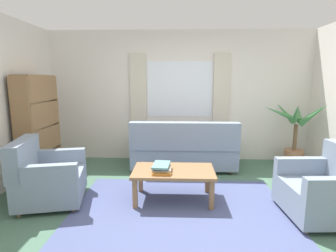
{
  "coord_description": "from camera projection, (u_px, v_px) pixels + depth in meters",
  "views": [
    {
      "loc": [
        -0.03,
        -3.16,
        1.66
      ],
      "look_at": [
        -0.18,
        0.7,
        0.97
      ],
      "focal_mm": 28.29,
      "sensor_mm": 36.0,
      "label": 1
    }
  ],
  "objects": [
    {
      "name": "wall_back",
      "position": [
        180.0,
        96.0,
        5.4
      ],
      "size": [
        5.32,
        0.12,
        2.6
      ],
      "primitive_type": "cube",
      "color": "silver",
      "rests_on": "ground_plane"
    },
    {
      "name": "armchair_right",
      "position": [
        326.0,
        189.0,
        3.16
      ],
      "size": [
        0.86,
        0.88,
        0.88
      ],
      "rotation": [
        0.0,
        0.0,
        -1.52
      ],
      "color": "gray",
      "rests_on": "ground_plane"
    },
    {
      "name": "window_with_curtains",
      "position": [
        180.0,
        89.0,
        5.29
      ],
      "size": [
        1.98,
        0.07,
        1.4
      ],
      "color": "white"
    },
    {
      "name": "coffee_table",
      "position": [
        174.0,
        174.0,
        3.6
      ],
      "size": [
        1.1,
        0.64,
        0.44
      ],
      "color": "olive",
      "rests_on": "ground_plane"
    },
    {
      "name": "book_stack_on_table",
      "position": [
        161.0,
        168.0,
        3.52
      ],
      "size": [
        0.27,
        0.36,
        0.1
      ],
      "color": "orange",
      "rests_on": "coffee_table"
    },
    {
      "name": "ground_plane",
      "position": [
        180.0,
        210.0,
        3.4
      ],
      "size": [
        6.24,
        6.24,
        0.0
      ],
      "primitive_type": "plane",
      "color": "#476B56"
    },
    {
      "name": "couch",
      "position": [
        184.0,
        150.0,
        4.88
      ],
      "size": [
        1.9,
        0.82,
        0.92
      ],
      "rotation": [
        0.0,
        0.0,
        3.14
      ],
      "color": "gray",
      "rests_on": "ground_plane"
    },
    {
      "name": "potted_plant",
      "position": [
        295.0,
        138.0,
        4.93
      ],
      "size": [
        1.18,
        1.14,
        1.3
      ],
      "color": "#9E6B4C",
      "rests_on": "ground_plane"
    },
    {
      "name": "area_rug",
      "position": [
        180.0,
        209.0,
        3.4
      ],
      "size": [
        2.74,
        1.95,
        0.01
      ],
      "primitive_type": "cube",
      "color": "#4C5684",
      "rests_on": "ground_plane"
    },
    {
      "name": "armchair_left",
      "position": [
        46.0,
        177.0,
        3.55
      ],
      "size": [
        0.98,
        1.0,
        0.88
      ],
      "rotation": [
        0.0,
        0.0,
        1.79
      ],
      "color": "gray",
      "rests_on": "ground_plane"
    },
    {
      "name": "bookshelf",
      "position": [
        42.0,
        130.0,
        4.49
      ],
      "size": [
        0.3,
        0.94,
        1.72
      ],
      "rotation": [
        0.0,
        0.0,
        -1.57
      ],
      "color": "olive",
      "rests_on": "ground_plane"
    }
  ]
}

